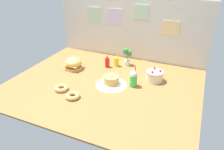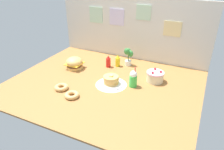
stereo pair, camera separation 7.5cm
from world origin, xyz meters
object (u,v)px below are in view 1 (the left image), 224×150
object	(u,v)px
layer_cake	(155,76)
mustard_bottle	(117,61)
ketchup_bottle	(107,62)
cream_soda_cup	(133,78)
donut_pink_glaze	(61,88)
burger	(73,64)
donut_chocolate	(73,96)
pancake_stack	(111,81)
potted_plant	(127,56)

from	to	relation	value
layer_cake	mustard_bottle	xyz separation A→B (m)	(-0.59, 0.21, 0.01)
ketchup_bottle	mustard_bottle	xyz separation A→B (m)	(0.11, 0.08, 0.00)
cream_soda_cup	donut_pink_glaze	distance (m)	0.84
burger	layer_cake	size ratio (longest dim) A/B	1.06
donut_chocolate	donut_pink_glaze	bearing A→B (deg)	157.44
burger	donut_chocolate	size ratio (longest dim) A/B	1.43
cream_soda_cup	donut_pink_glaze	size ratio (longest dim) A/B	1.61
mustard_bottle	donut_pink_glaze	xyz separation A→B (m)	(-0.33, -0.85, -0.05)
burger	mustard_bottle	distance (m)	0.60
mustard_bottle	donut_pink_glaze	size ratio (longest dim) A/B	1.08
donut_pink_glaze	donut_chocolate	distance (m)	0.22
pancake_stack	layer_cake	xyz separation A→B (m)	(0.45, 0.30, 0.01)
pancake_stack	cream_soda_cup	size ratio (longest dim) A/B	1.13
burger	donut_pink_glaze	size ratio (longest dim) A/B	1.43
layer_cake	potted_plant	bearing A→B (deg)	147.30
layer_cake	mustard_bottle	distance (m)	0.63
burger	donut_pink_glaze	bearing A→B (deg)	-71.61
pancake_stack	ketchup_bottle	world-z (taller)	ketchup_bottle
pancake_stack	cream_soda_cup	bearing A→B (deg)	16.94
donut_pink_glaze	potted_plant	world-z (taller)	potted_plant
ketchup_bottle	cream_soda_cup	xyz separation A→B (m)	(0.50, -0.36, 0.02)
burger	ketchup_bottle	world-z (taller)	ketchup_bottle
cream_soda_cup	donut_chocolate	xyz separation A→B (m)	(-0.52, -0.50, -0.07)
ketchup_bottle	donut_pink_glaze	distance (m)	0.81
donut_pink_glaze	pancake_stack	bearing A→B (deg)	35.69
ketchup_bottle	donut_pink_glaze	size ratio (longest dim) A/B	1.08
ketchup_bottle	potted_plant	size ratio (longest dim) A/B	0.66
layer_cake	mustard_bottle	bearing A→B (deg)	160.73
layer_cake	ketchup_bottle	distance (m)	0.71
ketchup_bottle	donut_chocolate	bearing A→B (deg)	-91.28
pancake_stack	layer_cake	world-z (taller)	layer_cake
pancake_stack	potted_plant	bearing A→B (deg)	91.95
burger	donut_pink_glaze	distance (m)	0.56
potted_plant	donut_pink_glaze	bearing A→B (deg)	-115.55
layer_cake	ketchup_bottle	world-z (taller)	ketchup_bottle
pancake_stack	layer_cake	distance (m)	0.55
ketchup_bottle	donut_pink_glaze	world-z (taller)	ketchup_bottle
layer_cake	cream_soda_cup	distance (m)	0.31
mustard_bottle	donut_pink_glaze	bearing A→B (deg)	-111.32
mustard_bottle	layer_cake	bearing A→B (deg)	-19.27
burger	donut_chocolate	world-z (taller)	burger
mustard_bottle	potted_plant	distance (m)	0.17
pancake_stack	ketchup_bottle	distance (m)	0.50
ketchup_bottle	cream_soda_cup	world-z (taller)	cream_soda_cup
cream_soda_cup	potted_plant	distance (m)	0.60
burger	layer_cake	bearing A→B (deg)	5.92
burger	ketchup_bottle	size ratio (longest dim) A/B	1.33
burger	layer_cake	distance (m)	1.11
cream_soda_cup	burger	bearing A→B (deg)	172.78
layer_cake	potted_plant	size ratio (longest dim) A/B	0.82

